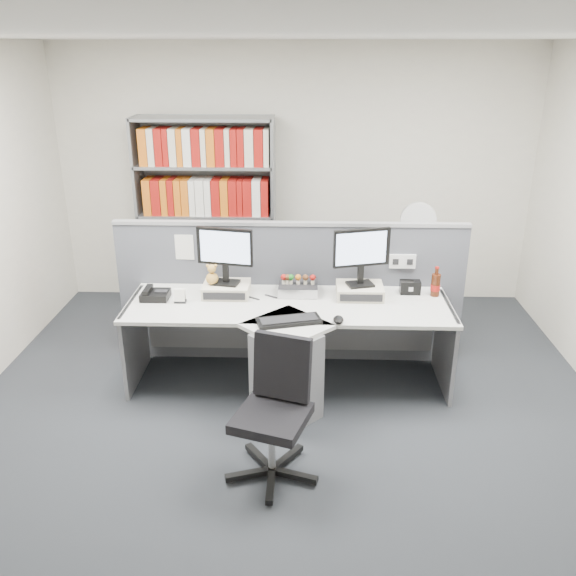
{
  "coord_description": "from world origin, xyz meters",
  "views": [
    {
      "loc": [
        0.14,
        -3.63,
        2.64
      ],
      "look_at": [
        0.0,
        0.65,
        0.92
      ],
      "focal_mm": 37.68,
      "sensor_mm": 36.0,
      "label": 1
    }
  ],
  "objects_px": {
    "desk_phone": "(155,295)",
    "shelving_unit": "(207,218)",
    "desk": "(288,345)",
    "speaker": "(410,287)",
    "filing_cabinet": "(412,292)",
    "desktop_pc": "(298,288)",
    "mouse": "(338,320)",
    "office_chair": "(276,406)",
    "cola_bottle": "(435,285)",
    "keyboard": "(289,321)",
    "desk_calendar": "(180,297)",
    "monitor_left": "(225,251)",
    "desk_fan": "(418,224)",
    "monitor_right": "(362,252)"
  },
  "relations": [
    {
      "from": "monitor_right",
      "to": "filing_cabinet",
      "type": "bearing_deg",
      "value": 58.56
    },
    {
      "from": "cola_bottle",
      "to": "desktop_pc",
      "type": "bearing_deg",
      "value": 178.79
    },
    {
      "from": "mouse",
      "to": "desk_phone",
      "type": "height_order",
      "value": "desk_phone"
    },
    {
      "from": "cola_bottle",
      "to": "keyboard",
      "type": "bearing_deg",
      "value": -154.65
    },
    {
      "from": "desk",
      "to": "monitor_left",
      "type": "relative_size",
      "value": 5.5
    },
    {
      "from": "monitor_left",
      "to": "desktop_pc",
      "type": "relative_size",
      "value": 1.46
    },
    {
      "from": "keyboard",
      "to": "desk_phone",
      "type": "relative_size",
      "value": 2.3
    },
    {
      "from": "desktop_pc",
      "to": "desk_phone",
      "type": "xyz_separation_m",
      "value": [
        -1.17,
        -0.16,
        -0.01
      ]
    },
    {
      "from": "desk",
      "to": "speaker",
      "type": "xyz_separation_m",
      "value": [
        1.0,
        0.47,
        0.32
      ]
    },
    {
      "from": "desk",
      "to": "desk_fan",
      "type": "height_order",
      "value": "desk_fan"
    },
    {
      "from": "desk_phone",
      "to": "office_chair",
      "type": "height_order",
      "value": "office_chair"
    },
    {
      "from": "mouse",
      "to": "desk_phone",
      "type": "bearing_deg",
      "value": 164.43
    },
    {
      "from": "desk_calendar",
      "to": "mouse",
      "type": "bearing_deg",
      "value": -15.19
    },
    {
      "from": "desktop_pc",
      "to": "filing_cabinet",
      "type": "distance_m",
      "value": 1.53
    },
    {
      "from": "monitor_left",
      "to": "cola_bottle",
      "type": "bearing_deg",
      "value": 1.36
    },
    {
      "from": "monitor_left",
      "to": "desk_calendar",
      "type": "relative_size",
      "value": 4.14
    },
    {
      "from": "mouse",
      "to": "speaker",
      "type": "distance_m",
      "value": 0.86
    },
    {
      "from": "desktop_pc",
      "to": "mouse",
      "type": "bearing_deg",
      "value": -61.59
    },
    {
      "from": "desktop_pc",
      "to": "filing_cabinet",
      "type": "height_order",
      "value": "desktop_pc"
    },
    {
      "from": "speaker",
      "to": "filing_cabinet",
      "type": "xyz_separation_m",
      "value": [
        0.2,
        0.93,
        -0.43
      ]
    },
    {
      "from": "shelving_unit",
      "to": "office_chair",
      "type": "height_order",
      "value": "shelving_unit"
    },
    {
      "from": "cola_bottle",
      "to": "monitor_left",
      "type": "bearing_deg",
      "value": -178.64
    },
    {
      "from": "desk",
      "to": "cola_bottle",
      "type": "xyz_separation_m",
      "value": [
        1.2,
        0.42,
        0.36
      ]
    },
    {
      "from": "desk",
      "to": "filing_cabinet",
      "type": "bearing_deg",
      "value": 49.39
    },
    {
      "from": "desk_phone",
      "to": "shelving_unit",
      "type": "bearing_deg",
      "value": 82.84
    },
    {
      "from": "filing_cabinet",
      "to": "desktop_pc",
      "type": "bearing_deg",
      "value": -139.86
    },
    {
      "from": "desktop_pc",
      "to": "desk",
      "type": "bearing_deg",
      "value": -99.08
    },
    {
      "from": "desk",
      "to": "desk_calendar",
      "type": "distance_m",
      "value": 0.95
    },
    {
      "from": "cola_bottle",
      "to": "office_chair",
      "type": "bearing_deg",
      "value": -133.0
    },
    {
      "from": "desktop_pc",
      "to": "shelving_unit",
      "type": "xyz_separation_m",
      "value": [
        -0.97,
        1.4,
        0.21
      ]
    },
    {
      "from": "monitor_right",
      "to": "filing_cabinet",
      "type": "xyz_separation_m",
      "value": [
        0.62,
        1.02,
        -0.75
      ]
    },
    {
      "from": "desktop_pc",
      "to": "speaker",
      "type": "relative_size",
      "value": 1.93
    },
    {
      "from": "desk_calendar",
      "to": "filing_cabinet",
      "type": "xyz_separation_m",
      "value": [
        2.07,
        1.18,
        -0.42
      ]
    },
    {
      "from": "monitor_right",
      "to": "keyboard",
      "type": "xyz_separation_m",
      "value": [
        -0.57,
        -0.52,
        -0.37
      ]
    },
    {
      "from": "keyboard",
      "to": "office_chair",
      "type": "distance_m",
      "value": 0.82
    },
    {
      "from": "desk",
      "to": "shelving_unit",
      "type": "bearing_deg",
      "value": 115.96
    },
    {
      "from": "monitor_right",
      "to": "keyboard",
      "type": "relative_size",
      "value": 0.94
    },
    {
      "from": "mouse",
      "to": "desk_fan",
      "type": "xyz_separation_m",
      "value": [
        0.82,
        1.53,
        0.31
      ]
    },
    {
      "from": "monitor_right",
      "to": "shelving_unit",
      "type": "distance_m",
      "value": 2.09
    },
    {
      "from": "monitor_right",
      "to": "desk",
      "type": "bearing_deg",
      "value": -146.47
    },
    {
      "from": "mouse",
      "to": "cola_bottle",
      "type": "bearing_deg",
      "value": 33.9
    },
    {
      "from": "monitor_left",
      "to": "speaker",
      "type": "bearing_deg",
      "value": 3.14
    },
    {
      "from": "filing_cabinet",
      "to": "desk_fan",
      "type": "relative_size",
      "value": 1.23
    },
    {
      "from": "desk",
      "to": "monitor_right",
      "type": "xyz_separation_m",
      "value": [
        0.58,
        0.38,
        0.65
      ]
    },
    {
      "from": "keyboard",
      "to": "speaker",
      "type": "height_order",
      "value": "speaker"
    },
    {
      "from": "monitor_left",
      "to": "desktop_pc",
      "type": "height_order",
      "value": "monitor_left"
    },
    {
      "from": "mouse",
      "to": "shelving_unit",
      "type": "height_order",
      "value": "shelving_unit"
    },
    {
      "from": "desktop_pc",
      "to": "keyboard",
      "type": "distance_m",
      "value": 0.59
    },
    {
      "from": "desktop_pc",
      "to": "office_chair",
      "type": "height_order",
      "value": "office_chair"
    },
    {
      "from": "desktop_pc",
      "to": "filing_cabinet",
      "type": "xyz_separation_m",
      "value": [
        1.13,
        0.95,
        -0.41
      ]
    }
  ]
}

